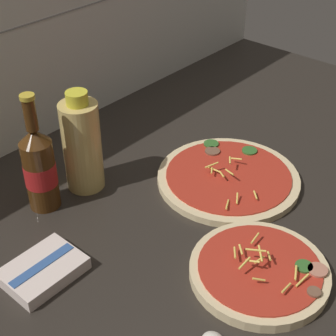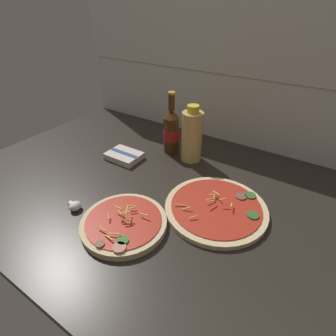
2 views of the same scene
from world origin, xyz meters
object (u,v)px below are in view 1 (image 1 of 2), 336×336
beer_bottle (39,167)px  oil_bottle (82,145)px  pizza_far (228,178)px  dish_towel (43,270)px  pizza_near (259,271)px

beer_bottle → oil_bottle: bearing=-7.2°
oil_bottle → beer_bottle: bearing=172.8°
pizza_far → dish_towel: 42.99cm
pizza_near → beer_bottle: size_ratio=0.97×
beer_bottle → pizza_far: bearing=-37.1°
pizza_near → oil_bottle: (-2.14, 41.30, 8.81)cm
pizza_far → oil_bottle: 31.16cm
pizza_far → beer_bottle: 38.75cm
pizza_near → beer_bottle: beer_bottle is taller
pizza_far → oil_bottle: bearing=133.5°
pizza_near → dish_towel: 36.37cm
beer_bottle → pizza_near: bearing=-74.4°
dish_towel → beer_bottle: bearing=51.4°
pizza_near → pizza_far: size_ratio=0.79×
pizza_near → oil_bottle: bearing=93.0°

